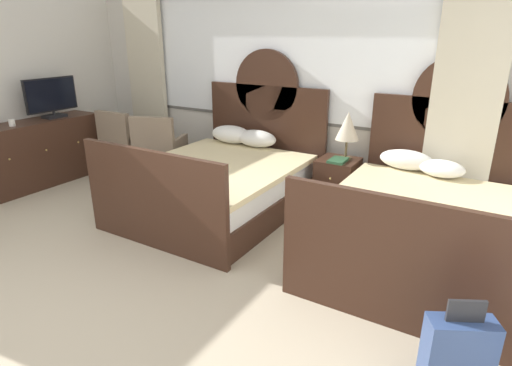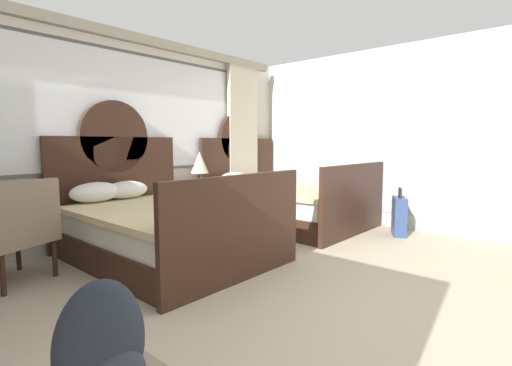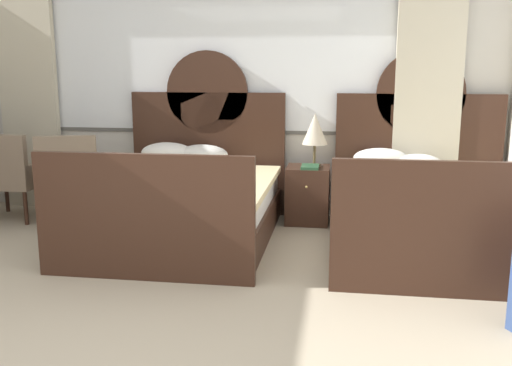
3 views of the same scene
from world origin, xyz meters
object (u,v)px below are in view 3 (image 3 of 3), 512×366
Objects in this scene: bed_near_mirror at (428,211)px; book_on_nightstand at (310,167)px; armchair_by_window_centre at (9,173)px; bed_near_window at (184,201)px; table_lamp_on_nightstand at (315,130)px; armchair_by_window_left at (69,175)px; nightstand_between_beds at (308,195)px.

bed_near_mirror is 1.31m from book_on_nightstand.
armchair_by_window_centre reaches higher than book_on_nightstand.
book_on_nightstand is (1.17, 0.65, 0.26)m from bed_near_window.
armchair_by_window_left is at bearing -170.14° from table_lamp_on_nightstand.
bed_near_window is at bearing -146.39° from table_lamp_on_nightstand.
bed_near_window reaches higher than nightstand_between_beds.
nightstand_between_beds is 2.52m from armchair_by_window_left.
bed_near_window reaches higher than armchair_by_window_left.
bed_near_mirror is 1.48m from table_lamp_on_nightstand.
table_lamp_on_nightstand reaches higher than armchair_by_window_centre.
nightstand_between_beds is 3.19m from armchair_by_window_centre.
book_on_nightstand is at bearing 149.28° from bed_near_mirror.
armchair_by_window_centre is at bearing -174.74° from book_on_nightstand.
armchair_by_window_centre is (-4.29, 0.36, 0.16)m from bed_near_mirror.
nightstand_between_beds is at bearing -133.42° from table_lamp_on_nightstand.
bed_near_window reaches higher than armchair_by_window_centre.
bed_near_window and bed_near_mirror have the same top height.
book_on_nightstand is at bearing 5.26° from armchair_by_window_centre.
armchair_by_window_centre is (-2.02, 0.35, 0.16)m from bed_near_window.
bed_near_window is 1.00× the size of bed_near_mirror.
bed_near_window is 1.39m from armchair_by_window_left.
armchair_by_window_left is at bearing 164.96° from bed_near_window.
table_lamp_on_nightstand is (-1.07, 0.81, 0.63)m from bed_near_mirror.
armchair_by_window_left reaches higher than book_on_nightstand.
bed_near_mirror is at bearing -0.23° from bed_near_window.
bed_near_mirror is (2.28, -0.01, -0.00)m from bed_near_window.
bed_near_mirror is 4.00× the size of table_lamp_on_nightstand.
bed_near_window is 1.36m from nightstand_between_beds.
book_on_nightstand is at bearing 6.57° from armchair_by_window_left.
bed_near_mirror is 3.70× the size of nightstand_between_beds.
bed_near_mirror reaches higher than nightstand_between_beds.
bed_near_window is 1.36m from book_on_nightstand.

